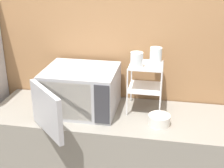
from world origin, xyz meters
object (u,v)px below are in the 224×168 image
(microwave, at_px, (80,90))
(glass_back_right, at_px, (156,55))
(dish_rack, at_px, (146,78))
(bowl, at_px, (159,120))
(glass_front_left, at_px, (137,60))

(microwave, bearing_deg, glass_back_right, 18.09)
(microwave, relative_size, dish_rack, 2.12)
(microwave, distance_m, bowl, 0.59)
(glass_front_left, distance_m, bowl, 0.42)
(glass_front_left, bearing_deg, bowl, -39.40)
(microwave, height_order, glass_front_left, glass_front_left)
(dish_rack, distance_m, glass_front_left, 0.17)
(microwave, bearing_deg, dish_rack, 11.92)
(glass_front_left, relative_size, glass_back_right, 1.00)
(dish_rack, height_order, bowl, dish_rack)
(microwave, xyz_separation_m, glass_front_left, (0.39, 0.03, 0.24))
(glass_front_left, xyz_separation_m, bowl, (0.17, -0.14, -0.36))
(glass_front_left, distance_m, glass_back_right, 0.18)
(microwave, xyz_separation_m, bowl, (0.56, -0.12, -0.12))
(microwave, distance_m, dish_rack, 0.47)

